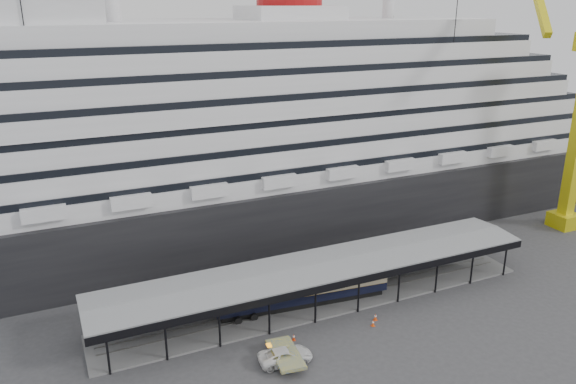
% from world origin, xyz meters
% --- Properties ---
extents(ground, '(200.00, 200.00, 0.00)m').
position_xyz_m(ground, '(0.00, 0.00, 0.00)').
color(ground, '#39393B').
rests_on(ground, ground).
extents(cruise_ship, '(130.00, 30.00, 43.90)m').
position_xyz_m(cruise_ship, '(0.05, 32.00, 18.35)').
color(cruise_ship, black).
rests_on(cruise_ship, ground).
extents(platform_canopy, '(56.00, 9.18, 5.30)m').
position_xyz_m(platform_canopy, '(0.00, 5.00, 2.36)').
color(platform_canopy, slate).
rests_on(platform_canopy, ground).
extents(crane_yellow, '(23.83, 18.78, 47.60)m').
position_xyz_m(crane_yellow, '(47.06, 10.54, 19.96)').
color(crane_yellow, gold).
rests_on(crane_yellow, ground).
extents(port_truck, '(5.91, 3.21, 1.57)m').
position_xyz_m(port_truck, '(-9.16, -4.60, 0.79)').
color(port_truck, white).
rests_on(port_truck, ground).
extents(pullman_carriage, '(21.88, 4.86, 21.31)m').
position_xyz_m(pullman_carriage, '(-2.57, 5.00, 2.59)').
color(pullman_carriage, black).
rests_on(pullman_carriage, ground).
extents(traffic_cone_left, '(0.50, 0.50, 0.77)m').
position_xyz_m(traffic_cone_left, '(-6.69, -1.32, 0.38)').
color(traffic_cone_left, red).
rests_on(traffic_cone_left, ground).
extents(traffic_cone_mid, '(0.46, 0.46, 0.85)m').
position_xyz_m(traffic_cone_mid, '(3.78, -1.55, 0.42)').
color(traffic_cone_mid, '#E8420C').
rests_on(traffic_cone_mid, ground).
extents(traffic_cone_right, '(0.45, 0.45, 0.81)m').
position_xyz_m(traffic_cone_right, '(2.83, -2.52, 0.40)').
color(traffic_cone_right, '#F44B0D').
rests_on(traffic_cone_right, ground).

